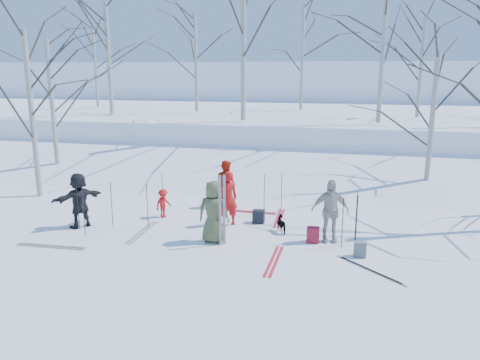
% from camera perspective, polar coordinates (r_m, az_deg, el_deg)
% --- Properties ---
extents(ground, '(120.00, 120.00, 0.00)m').
position_cam_1_polar(ground, '(12.71, -1.54, -7.24)').
color(ground, white).
rests_on(ground, ground).
extents(snow_ramp, '(70.00, 9.49, 4.12)m').
position_cam_1_polar(snow_ramp, '(19.25, 3.70, 0.36)').
color(snow_ramp, white).
rests_on(snow_ramp, ground).
extents(snow_plateau, '(70.00, 18.00, 2.20)m').
position_cam_1_polar(snow_plateau, '(28.88, 7.00, 6.37)').
color(snow_plateau, white).
rests_on(snow_plateau, ground).
extents(far_hill, '(90.00, 30.00, 6.00)m').
position_cam_1_polar(far_hill, '(49.67, 9.70, 10.33)').
color(far_hill, white).
rests_on(far_hill, ground).
extents(skier_olive_center, '(0.82, 0.55, 1.66)m').
position_cam_1_polar(skier_olive_center, '(12.30, -3.26, -3.87)').
color(skier_olive_center, '#494F2F').
rests_on(skier_olive_center, ground).
extents(skier_red_north, '(0.71, 0.64, 1.62)m').
position_cam_1_polar(skier_red_north, '(13.62, -1.51, -2.24)').
color(skier_red_north, red).
rests_on(skier_red_north, ground).
extents(skier_redor_behind, '(0.97, 0.92, 1.57)m').
position_cam_1_polar(skier_redor_behind, '(15.46, -1.71, -0.44)').
color(skier_redor_behind, red).
rests_on(skier_redor_behind, ground).
extents(skier_red_seated, '(0.54, 0.67, 0.90)m').
position_cam_1_polar(skier_red_seated, '(14.59, -9.33, -2.83)').
color(skier_red_seated, red).
rests_on(skier_red_seated, ground).
extents(skier_cream_east, '(1.06, 0.61, 1.69)m').
position_cam_1_polar(skier_cream_east, '(12.54, 10.90, -3.71)').
color(skier_cream_east, beige).
rests_on(skier_cream_east, ground).
extents(skier_grey_west, '(1.24, 1.50, 1.61)m').
position_cam_1_polar(skier_grey_west, '(14.22, -19.02, -2.33)').
color(skier_grey_west, black).
rests_on(skier_grey_west, ground).
extents(dog, '(0.52, 0.61, 0.47)m').
position_cam_1_polar(dog, '(13.22, 5.21, -5.38)').
color(dog, black).
rests_on(dog, ground).
extents(upright_ski_left, '(0.10, 0.16, 1.90)m').
position_cam_1_polar(upright_ski_left, '(11.97, -2.43, -3.76)').
color(upright_ski_left, silver).
rests_on(upright_ski_left, ground).
extents(upright_ski_right, '(0.14, 0.23, 1.89)m').
position_cam_1_polar(upright_ski_right, '(12.00, -1.94, -3.73)').
color(upright_ski_right, silver).
rests_on(upright_ski_right, ground).
extents(ski_pair_a, '(2.09, 2.10, 0.02)m').
position_cam_1_polar(ski_pair_a, '(11.26, 15.52, -10.51)').
color(ski_pair_a, silver).
rests_on(ski_pair_a, ground).
extents(ski_pair_b, '(0.25, 1.91, 0.02)m').
position_cam_1_polar(ski_pair_b, '(11.37, 4.18, -9.78)').
color(ski_pair_b, red).
rests_on(ski_pair_b, ground).
extents(ski_pair_c, '(0.28, 1.91, 0.02)m').
position_cam_1_polar(ski_pair_c, '(13.50, -11.85, -6.24)').
color(ski_pair_c, silver).
rests_on(ski_pair_c, ground).
extents(ski_pair_d, '(0.37, 1.92, 0.02)m').
position_cam_1_polar(ski_pair_d, '(13.15, -22.06, -7.50)').
color(ski_pair_d, silver).
rests_on(ski_pair_d, ground).
extents(ski_pair_e, '(0.30, 1.91, 0.02)m').
position_cam_1_polar(ski_pair_e, '(15.07, 0.81, -3.87)').
color(ski_pair_e, red).
rests_on(ski_pair_e, ground).
extents(ski_pair_f, '(0.39, 1.92, 0.02)m').
position_cam_1_polar(ski_pair_f, '(14.50, 4.82, -4.61)').
color(ski_pair_f, red).
rests_on(ski_pair_f, ground).
extents(ski_pole_a, '(0.02, 0.02, 1.34)m').
position_cam_1_polar(ski_pole_a, '(14.51, 2.97, -1.85)').
color(ski_pole_a, black).
rests_on(ski_pole_a, ground).
extents(ski_pole_b, '(0.02, 0.02, 1.34)m').
position_cam_1_polar(ski_pole_b, '(13.52, -18.54, -3.69)').
color(ski_pole_b, black).
rests_on(ski_pole_b, ground).
extents(ski_pole_c, '(0.02, 0.02, 1.34)m').
position_cam_1_polar(ski_pole_c, '(14.77, -9.42, -1.74)').
color(ski_pole_c, black).
rests_on(ski_pole_c, ground).
extents(ski_pole_d, '(0.02, 0.02, 1.34)m').
position_cam_1_polar(ski_pole_d, '(12.46, 14.03, -4.83)').
color(ski_pole_d, black).
rests_on(ski_pole_d, ground).
extents(ski_pole_e, '(0.02, 0.02, 1.34)m').
position_cam_1_polar(ski_pole_e, '(14.03, -15.38, -2.86)').
color(ski_pole_e, black).
rests_on(ski_pole_e, ground).
extents(ski_pole_f, '(0.02, 0.02, 1.34)m').
position_cam_1_polar(ski_pole_f, '(12.16, 12.39, -5.19)').
color(ski_pole_f, black).
rests_on(ski_pole_f, ground).
extents(ski_pole_g, '(0.02, 0.02, 1.34)m').
position_cam_1_polar(ski_pole_g, '(14.84, 5.08, -1.54)').
color(ski_pole_g, black).
rests_on(ski_pole_g, ground).
extents(ski_pole_h, '(0.02, 0.02, 1.34)m').
position_cam_1_polar(ski_pole_h, '(14.05, -19.15, -3.10)').
color(ski_pole_h, black).
rests_on(ski_pole_h, ground).
extents(ski_pole_i, '(0.02, 0.02, 1.34)m').
position_cam_1_polar(ski_pole_i, '(13.58, -11.23, -3.17)').
color(ski_pole_i, black).
rests_on(ski_pole_i, ground).
extents(ski_pole_j, '(0.02, 0.02, 1.34)m').
position_cam_1_polar(ski_pole_j, '(12.88, 13.98, -4.22)').
color(ski_pole_j, black).
rests_on(ski_pole_j, ground).
extents(backpack_red, '(0.32, 0.22, 0.42)m').
position_cam_1_polar(backpack_red, '(12.57, 8.89, -6.63)').
color(backpack_red, maroon).
rests_on(backpack_red, ground).
extents(backpack_grey, '(0.30, 0.20, 0.38)m').
position_cam_1_polar(backpack_grey, '(11.89, 14.42, -8.19)').
color(backpack_grey, '#595D61').
rests_on(backpack_grey, ground).
extents(backpack_dark, '(0.34, 0.24, 0.40)m').
position_cam_1_polar(backpack_dark, '(13.96, 2.28, -4.47)').
color(backpack_dark, black).
rests_on(backpack_dark, ground).
extents(birch_plateau_a, '(6.15, 6.15, 7.93)m').
position_cam_1_polar(birch_plateau_a, '(21.60, 0.40, 17.87)').
color(birch_plateau_a, silver).
rests_on(birch_plateau_a, snow_plateau).
extents(birch_plateau_c, '(4.14, 4.14, 5.06)m').
position_cam_1_polar(birch_plateau_c, '(26.11, -5.39, 13.88)').
color(birch_plateau_c, silver).
rests_on(birch_plateau_c, snow_plateau).
extents(birch_plateau_e, '(3.91, 3.91, 4.73)m').
position_cam_1_polar(birch_plateau_e, '(24.33, 21.21, 12.71)').
color(birch_plateau_e, silver).
rests_on(birch_plateau_e, snow_plateau).
extents(birch_plateau_f, '(3.97, 3.97, 4.81)m').
position_cam_1_polar(birch_plateau_f, '(30.17, -17.23, 13.04)').
color(birch_plateau_f, silver).
rests_on(birch_plateau_f, snow_plateau).
extents(birch_plateau_g, '(4.90, 4.90, 6.14)m').
position_cam_1_polar(birch_plateau_g, '(21.34, 17.02, 14.95)').
color(birch_plateau_g, silver).
rests_on(birch_plateau_g, snow_plateau).
extents(birch_plateau_h, '(4.71, 4.71, 5.87)m').
position_cam_1_polar(birch_plateau_h, '(27.60, 7.60, 14.63)').
color(birch_plateau_h, silver).
rests_on(birch_plateau_h, snow_plateau).
extents(birch_plateau_i, '(5.53, 5.53, 7.04)m').
position_cam_1_polar(birch_plateau_i, '(25.71, -15.82, 15.67)').
color(birch_plateau_i, silver).
rests_on(birch_plateau_i, snow_plateau).
extents(birch_edge_a, '(4.65, 4.65, 5.79)m').
position_cam_1_polar(birch_edge_a, '(17.96, -24.03, 7.18)').
color(birch_edge_a, silver).
rests_on(birch_edge_a, ground).
extents(birch_edge_d, '(4.58, 4.58, 5.69)m').
position_cam_1_polar(birch_edge_d, '(21.22, -21.89, 8.02)').
color(birch_edge_d, silver).
rests_on(birch_edge_d, ground).
extents(birch_edge_e, '(4.15, 4.15, 5.07)m').
position_cam_1_polar(birch_edge_e, '(17.89, 22.31, 6.15)').
color(birch_edge_e, silver).
rests_on(birch_edge_e, ground).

